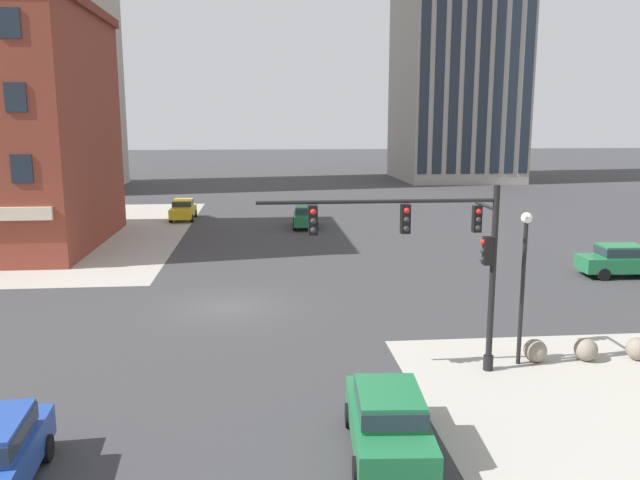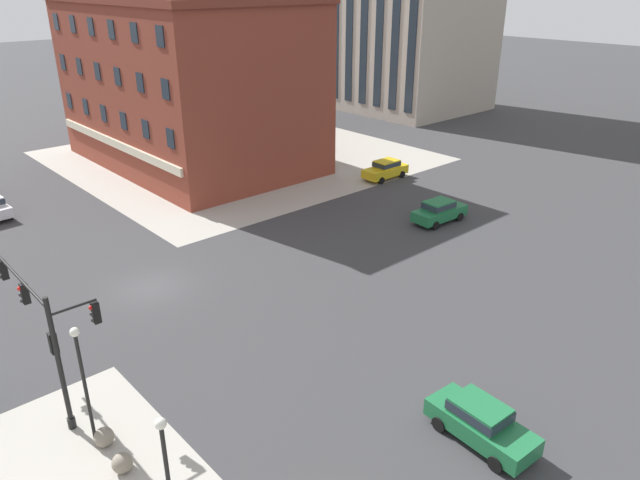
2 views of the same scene
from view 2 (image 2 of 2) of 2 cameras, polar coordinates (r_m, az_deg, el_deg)
ground_plane at (r=36.54m, az=-15.86°, el=-4.40°), size 320.00×320.00×0.00m
sidewalk_far_corner at (r=62.04m, az=-7.84°, el=7.99°), size 32.00×32.00×0.02m
traffic_signal_main at (r=26.31m, az=-24.72°, el=-7.51°), size 7.59×2.09×6.04m
bollard_sphere_curb_a at (r=25.75m, az=-19.98°, el=-17.31°), size 0.78×0.78×0.78m
bollard_sphere_curb_b at (r=24.47m, az=-18.40°, el=-19.60°), size 0.78×0.78×0.78m
street_lamp_corner_near at (r=24.52m, az=-21.83°, el=-11.55°), size 0.36×0.36×5.11m
street_lamp_mid_sidewalk at (r=19.75m, az=-14.48°, el=-20.36°), size 0.36×0.36×5.07m
car_main_southbound_near at (r=25.01m, az=15.13°, el=-16.38°), size 4.50×2.09×1.68m
car_cross_eastbound at (r=44.99m, az=11.34°, el=2.79°), size 2.08×4.49×1.68m
car_parked_curb at (r=54.33m, az=6.30°, el=6.79°), size 1.91×4.41×1.68m
storefront_block_near_corner at (r=59.15m, az=-12.52°, el=14.52°), size 24.84×15.68×15.34m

